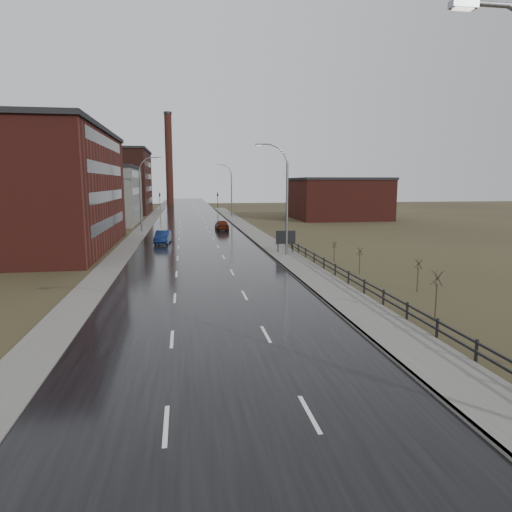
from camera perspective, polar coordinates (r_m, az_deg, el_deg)
name	(u,v)px	position (r m, az deg, el deg)	size (l,w,h in m)	color
ground	(260,509)	(12.15, 0.53, -29.04)	(320.00, 320.00, 0.00)	#2D2819
road	(195,232)	(69.84, -7.67, 2.94)	(14.00, 300.00, 0.06)	black
sidewalk_right	(287,257)	(46.17, 3.86, -0.11)	(3.20, 180.00, 0.18)	#595651
curb_right	(272,257)	(45.86, 2.00, -0.15)	(0.16, 180.00, 0.18)	slate
sidewalk_left	(139,233)	(70.13, -14.39, 2.78)	(2.40, 260.00, 0.12)	#595651
warehouse_near	(5,189)	(57.77, -28.89, 7.29)	(22.44, 28.56, 13.50)	#471914
warehouse_mid	(92,195)	(88.97, -19.80, 7.18)	(16.32, 20.40, 10.50)	slate
warehouse_far	(94,182)	(119.35, -19.59, 8.77)	(26.52, 24.48, 15.50)	#331611
building_right	(339,198)	(96.87, 10.29, 7.10)	(18.36, 16.32, 8.50)	#471914
smokestack	(169,159)	(159.68, -10.82, 11.88)	(2.70, 2.70, 30.70)	#331611
streetlight_right_mid	(284,199)	(46.55, 3.54, 7.09)	(3.36, 0.28, 11.35)	slate
streetlight_left	(142,194)	(71.70, -14.03, 7.56)	(3.36, 0.28, 11.35)	slate
streetlight_right_far	(230,190)	(99.94, -3.25, 8.20)	(3.36, 0.28, 11.35)	slate
guardrail	(368,287)	(30.93, 13.88, -3.81)	(0.10, 53.05, 1.10)	black
shrub_c	(436,294)	(26.71, 21.62, -4.49)	(0.67, 0.70, 2.84)	#382D23
shrub_d	(418,274)	(33.45, 19.59, -2.18)	(0.55, 0.58, 2.34)	#382D23
shrub_e	(360,260)	(38.83, 12.84, -0.45)	(0.53, 0.56, 2.23)	#382D23
shrub_f	(334,251)	(44.22, 9.75, 0.60)	(0.46, 0.49, 1.93)	#382D23
billboard	(286,238)	(48.75, 3.72, 2.26)	(2.12, 0.17, 2.46)	black
traffic_light_left	(160,193)	(129.61, -11.96, 7.69)	(0.58, 2.73, 5.30)	black
traffic_light_right	(218,193)	(129.80, -4.82, 7.85)	(0.58, 2.73, 5.30)	black
car_near	(163,237)	(57.69, -11.58, 2.28)	(1.66, 4.77, 1.57)	#0E1C47
car_far	(222,225)	(72.56, -4.28, 3.86)	(1.95, 4.85, 1.65)	#46160B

